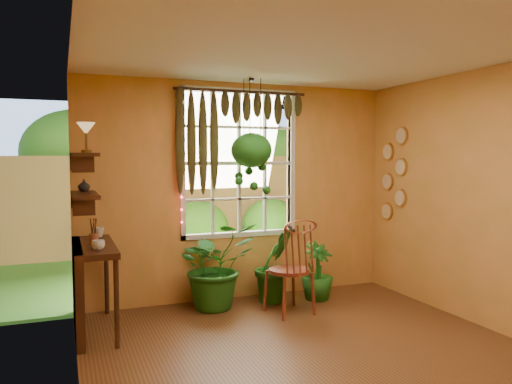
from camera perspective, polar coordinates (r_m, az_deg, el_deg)
floor at (r=4.56m, az=8.22°, el=-18.96°), size 4.50×4.50×0.00m
ceiling at (r=4.30m, az=8.59°, el=16.36°), size 4.50×4.50×0.00m
wall_back at (r=6.27m, az=-1.85°, el=0.10°), size 4.00×0.00×4.00m
wall_left at (r=3.67m, az=-19.87°, el=-2.91°), size 0.00×4.50×4.50m
wall_right at (r=5.49m, az=26.83°, el=-0.88°), size 0.00×4.50×4.50m
window at (r=6.28m, az=-1.96°, el=3.30°), size 1.52×0.10×1.86m
valance_vine at (r=6.16m, az=-2.34°, el=8.66°), size 1.70×0.12×1.10m
string_lights at (r=5.98m, az=-8.56°, el=3.70°), size 0.03×0.03×1.54m
wall_plates at (r=6.79m, az=15.45°, el=1.95°), size 0.04×0.32×1.10m
counter_ledge at (r=5.39m, az=-19.15°, el=-9.36°), size 0.40×1.20×0.90m
shelf_lower at (r=5.26m, az=-18.99°, el=-0.32°), size 0.25×0.90×0.04m
shelf_upper at (r=5.25m, az=-19.09°, el=4.04°), size 0.25×0.90×0.04m
backyard at (r=10.78m, az=-8.88°, el=1.33°), size 14.00×10.00×12.00m
windsor_chair at (r=5.75m, az=4.00°, el=-10.26°), size 0.53×0.56×1.25m
potted_plant_left at (r=5.94m, az=-4.64°, el=-8.30°), size 1.03×0.93×1.02m
potted_plant_mid at (r=6.18m, az=2.14°, el=-8.26°), size 0.58×0.51×0.93m
potted_plant_right at (r=6.34m, az=6.99°, el=-8.97°), size 0.50×0.50×0.71m
hanging_basket at (r=5.89m, az=-0.52°, el=4.67°), size 0.48×0.48×1.38m
cup_a at (r=4.96m, az=-17.59°, el=-5.81°), size 0.15×0.15×0.10m
cup_b at (r=5.76m, az=-17.53°, el=-4.41°), size 0.12×0.12×0.11m
brush_jar at (r=5.26m, az=-18.06°, el=-4.33°), size 0.09×0.09×0.34m
shelf_vase at (r=5.53m, az=-19.07°, el=0.72°), size 0.16×0.16×0.13m
tiffany_lamp at (r=5.01m, az=-18.86°, el=6.68°), size 0.17×0.17×0.29m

